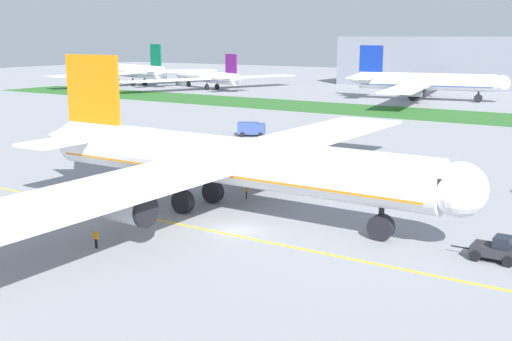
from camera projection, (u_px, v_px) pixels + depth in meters
name	position (u px, v px, depth m)	size (l,w,h in m)	color
ground_plane	(237.00, 230.00, 61.57)	(600.00, 600.00, 0.00)	gray
apron_taxi_line	(229.00, 234.00, 60.40)	(280.00, 0.36, 0.01)	yellow
grass_median_strip	(495.00, 119.00, 144.54)	(320.00, 24.00, 0.10)	#2D6628
airliner_foreground	(219.00, 160.00, 67.32)	(54.17, 86.82, 16.05)	white
pushback_tug	(497.00, 249.00, 53.17)	(5.48, 2.63, 2.12)	#26262B
ground_crew_wingwalker_port	(94.00, 203.00, 67.57)	(0.57, 0.30, 1.64)	black
ground_crew_marshaller_front	(96.00, 237.00, 56.22)	(0.60, 0.33, 1.73)	black
ground_crew_wingwalker_starboard	(246.00, 189.00, 73.45)	(0.47, 0.54, 1.76)	black
service_truck_catering_van	(251.00, 128.00, 119.37)	(5.48, 4.44, 2.57)	#33478C
parked_airliner_far_left	(135.00, 71.00, 241.46)	(43.07, 68.62, 15.39)	white
parked_airliner_far_centre	(209.00, 77.00, 224.03)	(40.35, 66.52, 12.44)	white
parked_airliner_far_right	(423.00, 82.00, 185.27)	(46.34, 74.00, 15.52)	white
terminal_building	(505.00, 63.00, 223.14)	(118.84, 20.00, 18.00)	gray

